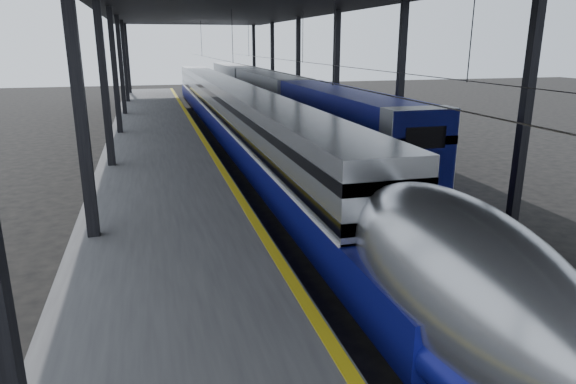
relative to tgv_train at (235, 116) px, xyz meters
name	(u,v)px	position (x,y,z in m)	size (l,w,h in m)	color
ground	(321,318)	(-2.00, -24.95, -1.86)	(160.00, 160.00, 0.00)	black
platform	(158,152)	(-5.50, -4.95, -1.36)	(6.00, 80.00, 1.00)	#4C4C4F
yellow_strip	(205,142)	(-2.70, -4.95, -0.85)	(0.30, 80.00, 0.01)	yellow
rails	(287,152)	(2.50, -4.95, -1.78)	(6.52, 80.00, 0.16)	slate
canopy	(244,1)	(-0.10, -4.95, 7.26)	(18.00, 75.00, 9.47)	black
tgv_train	(235,116)	(0.00, 0.00, 0.00)	(2.77, 65.20, 3.98)	#ABADB2
second_train	(271,96)	(5.00, 9.85, 0.27)	(3.05, 56.05, 4.20)	navy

